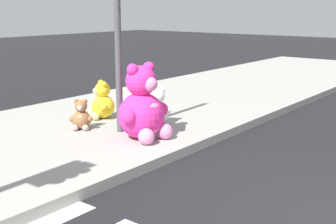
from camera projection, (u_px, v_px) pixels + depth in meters
sidewalk at (43, 140)px, 7.45m from camera, size 28.00×4.40×0.15m
sign_pole at (118, 31)px, 7.33m from camera, size 0.56×0.11×3.20m
plush_pink_large at (143, 109)px, 7.20m from camera, size 0.94×0.84×1.23m
plush_white at (157, 110)px, 8.12m from camera, size 0.48×0.49×0.68m
plush_yellow at (102, 103)px, 8.58m from camera, size 0.52×0.51×0.72m
plush_brown at (81, 117)px, 7.82m from camera, size 0.38×0.37×0.53m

